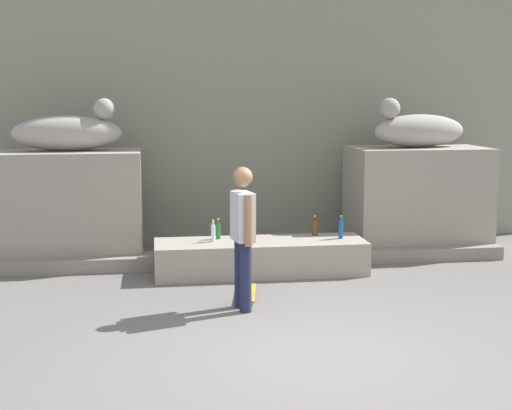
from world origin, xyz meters
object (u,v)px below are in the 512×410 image
object	(u,v)px
statue_reclining_left	(69,132)
bottle_brown	(315,227)
statue_reclining_right	(417,129)
bottle_green	(218,231)
skateboard	(247,293)
bottle_blue	(341,229)
bottle_clear	(213,232)
skater	(243,232)

from	to	relation	value
statue_reclining_left	bottle_brown	bearing A→B (deg)	-13.78
statue_reclining_right	statue_reclining_left	bearing A→B (deg)	-12.51
statue_reclining_left	bottle_brown	xyz separation A→B (m)	(3.51, -0.87, -1.36)
statue_reclining_left	bottle_green	distance (m)	2.67
statue_reclining_right	bottle_green	world-z (taller)	statue_reclining_right
skateboard	bottle_blue	xyz separation A→B (m)	(1.51, 1.23, 0.54)
bottle_green	bottle_clear	bearing A→B (deg)	-116.98
skateboard	bottle_blue	bearing A→B (deg)	-41.09
bottle_brown	statue_reclining_left	bearing A→B (deg)	166.16
bottle_brown	skater	bearing A→B (deg)	-123.49
skater	bottle_brown	xyz separation A→B (m)	(1.30, 1.96, -0.34)
bottle_blue	bottle_clear	bearing A→B (deg)	178.55
skater	bottle_clear	size ratio (longest dim) A/B	5.46
skater	bottle_clear	bearing A→B (deg)	-3.66
statue_reclining_left	skateboard	world-z (taller)	statue_reclining_left
statue_reclining_left	bottle_green	bearing A→B (deg)	-23.72
statue_reclining_right	bottle_blue	size ratio (longest dim) A/B	5.13
skateboard	bottle_clear	world-z (taller)	bottle_clear
bottle_clear	bottle_blue	bearing A→B (deg)	-1.45
skateboard	bottle_green	bearing A→B (deg)	18.38
skater	skateboard	world-z (taller)	skater
statue_reclining_right	bottle_brown	xyz separation A→B (m)	(-1.84, -0.86, -1.36)
skateboard	statue_reclining_right	bearing A→B (deg)	-42.31
skateboard	bottle_clear	size ratio (longest dim) A/B	2.69
statue_reclining_left	bottle_clear	xyz separation A→B (m)	(2.02, -1.10, -1.36)
bottle_green	statue_reclining_right	bearing A→B (deg)	15.81
bottle_brown	bottle_green	bearing A→B (deg)	-177.51
bottle_green	bottle_brown	size ratio (longest dim) A/B	1.01
bottle_clear	bottle_brown	world-z (taller)	bottle_clear
skateboard	bottle_green	distance (m)	1.55
bottle_green	skateboard	bearing A→B (deg)	-81.33
skater	bottle_brown	bearing A→B (deg)	-43.75
skater	bottle_green	size ratio (longest dim) A/B	5.71
bottle_green	statue_reclining_left	bearing A→B (deg)	156.23
statue_reclining_left	bottle_green	size ratio (longest dim) A/B	5.47
bottle_green	bottle_brown	xyz separation A→B (m)	(1.41, 0.06, -0.00)
statue_reclining_left	bottle_brown	world-z (taller)	statue_reclining_left
statue_reclining_left	skater	distance (m)	3.74
statue_reclining_right	bottle_brown	size ratio (longest dim) A/B	5.79
statue_reclining_right	bottle_clear	size ratio (longest dim) A/B	5.50
bottle_clear	skateboard	bearing A→B (deg)	-76.48
bottle_green	bottle_brown	bearing A→B (deg)	2.49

